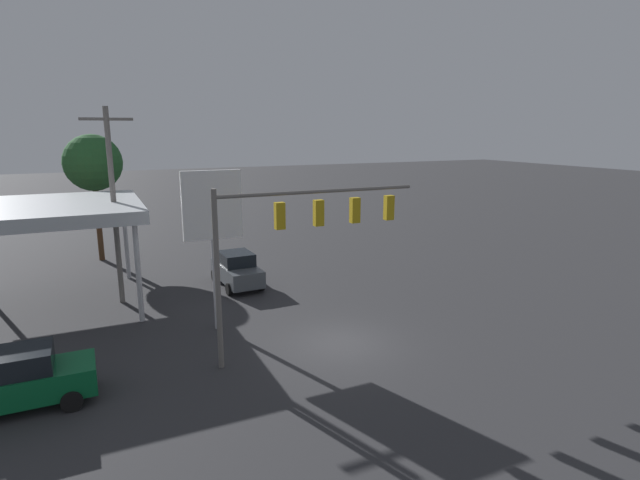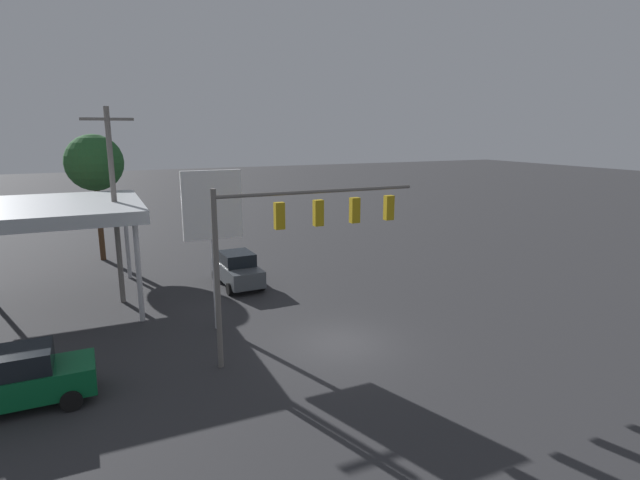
% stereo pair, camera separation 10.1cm
% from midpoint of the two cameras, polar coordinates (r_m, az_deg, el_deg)
% --- Properties ---
extents(ground_plane, '(200.00, 200.00, 0.00)m').
position_cam_midpoint_polar(ground_plane, '(21.16, 2.18, -11.63)').
color(ground_plane, '#2D2D30').
extents(traffic_signal_assembly, '(8.20, 0.43, 6.66)m').
position_cam_midpoint_polar(traffic_signal_assembly, '(18.91, -2.17, 1.55)').
color(traffic_signal_assembly, slate).
rests_on(traffic_signal_assembly, ground).
extents(utility_pole, '(2.40, 0.26, 9.74)m').
position_cam_midpoint_polar(utility_pole, '(26.59, -22.61, 3.98)').
color(utility_pole, slate).
rests_on(utility_pole, ground).
extents(gas_station_canopy, '(8.52, 8.79, 5.19)m').
position_cam_midpoint_polar(gas_station_canopy, '(27.33, -28.93, 2.90)').
color(gas_station_canopy, '#B2B7BC').
rests_on(gas_station_canopy, ground).
extents(price_sign, '(2.52, 0.27, 7.00)m').
position_cam_midpoint_polar(price_sign, '(21.66, -12.33, 2.96)').
color(price_sign, '#B7B7BC').
rests_on(price_sign, ground).
extents(sedan_far, '(2.20, 4.47, 1.93)m').
position_cam_midpoint_polar(sedan_far, '(28.57, -9.59, -3.33)').
color(sedan_far, '#474C51').
rests_on(sedan_far, ground).
extents(sedan_waiting, '(4.42, 2.09, 1.93)m').
position_cam_midpoint_polar(sedan_waiting, '(18.85, -31.25, -13.51)').
color(sedan_waiting, '#0C592D').
rests_on(sedan_waiting, ground).
extents(street_tree, '(3.69, 3.69, 8.40)m').
position_cam_midpoint_polar(street_tree, '(36.12, -24.59, 7.96)').
color(street_tree, '#4C331E').
rests_on(street_tree, ground).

